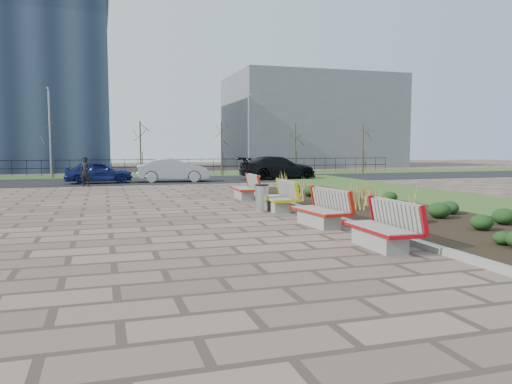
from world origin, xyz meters
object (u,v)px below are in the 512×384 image
object	(u,v)px
bench_a	(379,225)
car_black	(278,168)
bench_d	(244,187)
pedestrian	(85,172)
bench_c	(276,196)
litter_bin	(262,198)
lamp_east	(249,135)
car_silver	(174,170)
lamp_west	(50,134)
bench_b	(318,208)
car_blue	(99,172)

from	to	relation	value
bench_a	car_black	bearing A→B (deg)	76.61
bench_d	pedestrian	distance (m)	10.95
bench_c	litter_bin	distance (m)	0.54
lamp_east	bench_c	bearing A→B (deg)	-103.73
litter_bin	pedestrian	size ratio (longest dim) A/B	0.55
car_black	lamp_east	size ratio (longest dim) A/B	0.87
car_silver	lamp_west	bearing A→B (deg)	61.20
bench_d	car_black	distance (m)	12.87
lamp_east	bench_a	bearing A→B (deg)	-100.44
car_black	lamp_west	world-z (taller)	lamp_west
car_black	lamp_west	xyz separation A→B (m)	(-14.64, 4.82, 2.26)
bench_c	car_silver	size ratio (longest dim) A/B	0.48
litter_bin	lamp_west	xyz separation A→B (m)	(-8.47, 20.54, 2.59)
litter_bin	lamp_east	world-z (taller)	lamp_east
bench_b	car_blue	size ratio (longest dim) A/B	0.54
car_blue	car_silver	world-z (taller)	car_silver
lamp_east	bench_d	bearing A→B (deg)	-106.97
pedestrian	car_blue	size ratio (longest dim) A/B	0.42
bench_d	bench_c	bearing A→B (deg)	-87.10
litter_bin	car_silver	distance (m)	15.10
bench_c	car_black	world-z (taller)	car_black
bench_b	lamp_east	world-z (taller)	lamp_east
bench_c	litter_bin	size ratio (longest dim) A/B	2.34
car_silver	bench_c	bearing A→B (deg)	-167.36
car_black	lamp_east	distance (m)	5.36
bench_c	car_blue	distance (m)	16.10
bench_a	car_blue	xyz separation A→B (m)	(-5.89, 21.64, 0.19)
bench_c	car_silver	bearing A→B (deg)	98.39
bench_c	car_blue	bearing A→B (deg)	114.32
pedestrian	bench_b	bearing A→B (deg)	-46.44
pedestrian	car_silver	distance (m)	5.55
pedestrian	lamp_east	bearing A→B (deg)	55.09
bench_c	car_silver	world-z (taller)	car_silver
litter_bin	car_black	size ratio (longest dim) A/B	0.17
litter_bin	car_silver	size ratio (longest dim) A/B	0.21
bench_c	pedestrian	xyz separation A→B (m)	(-6.56, 12.84, 0.32)
bench_d	litter_bin	xyz separation A→B (m)	(-0.53, -4.16, -0.05)
bench_d	bench_a	bearing A→B (deg)	-87.10
bench_a	car_silver	size ratio (longest dim) A/B	0.48
car_black	lamp_west	bearing A→B (deg)	67.10
bench_b	car_silver	world-z (taller)	car_silver
car_blue	car_black	bearing A→B (deg)	-91.24
bench_c	bench_d	world-z (taller)	same
litter_bin	bench_d	bearing A→B (deg)	82.68
bench_c	lamp_east	distance (m)	21.22
bench_a	litter_bin	distance (m)	6.61
bench_d	car_blue	xyz separation A→B (m)	(-5.89, 10.90, 0.19)
bench_c	lamp_east	world-z (taller)	lamp_east
bench_a	lamp_west	xyz separation A→B (m)	(-9.00, 27.13, 2.54)
lamp_west	litter_bin	bearing A→B (deg)	-67.60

